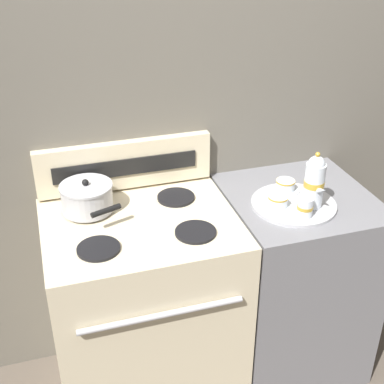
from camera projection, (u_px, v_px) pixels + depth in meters
The scene contains 11 objects.
ground_plane at pixel (211, 368), 2.68m from camera, with size 6.00×6.00×0.00m, color brown.
wall_back at pixel (191, 140), 2.43m from camera, with size 6.00×0.05×2.20m.
stove at pixel (145, 310), 2.37m from camera, with size 0.79×0.66×0.94m.
control_panel at pixel (125, 165), 2.33m from camera, with size 0.77×0.05×0.22m.
side_counter at pixel (291, 280), 2.56m from camera, with size 0.62×0.63×0.93m.
saucepan at pixel (87, 197), 2.18m from camera, with size 0.22×0.30×0.14m.
serving_tray at pixel (294, 204), 2.26m from camera, with size 0.36×0.36×0.01m.
teapot at pixel (315, 181), 2.18m from camera, with size 0.08×0.14×0.25m.
teacup_left at pixel (285, 186), 2.33m from camera, with size 0.13×0.13×0.05m.
teacup_right at pixel (278, 202), 2.21m from camera, with size 0.13×0.13×0.05m.
creamer_jug at pixel (305, 207), 2.15m from camera, with size 0.06×0.06×0.08m.
Camera 1 is at (-0.65, -1.80, 2.08)m, focal length 50.00 mm.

